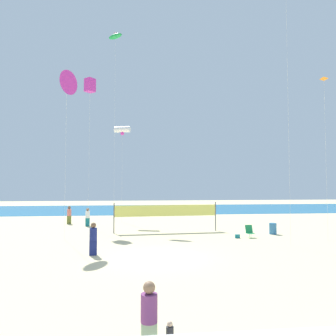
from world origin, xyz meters
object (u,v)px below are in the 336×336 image
mother_figure (149,316)px  trash_barrel (273,229)px  beachgoer_coral_shirt (69,214)px  folding_beach_chair (250,231)px  kite_magenta_delta (67,83)px  kite_orange_diamond (324,84)px  kite_white_tube (122,130)px  beach_handbag (237,236)px  beachgoer_navy_shirt (93,238)px  kite_magenta_box (90,85)px  kite_white_diamond (286,11)px  beachgoer_white_shirt (88,216)px  kite_green_inflatable (115,37)px  volleyball_net (166,212)px

mother_figure → trash_barrel: 19.72m
beachgoer_coral_shirt → folding_beach_chair: bearing=-147.9°
kite_magenta_delta → kite_orange_diamond: size_ratio=1.05×
mother_figure → trash_barrel: bearing=77.8°
trash_barrel → kite_white_tube: 17.68m
beachgoer_coral_shirt → folding_beach_chair: 17.59m
beach_handbag → kite_orange_diamond: size_ratio=0.03×
beachgoer_navy_shirt → beach_handbag: 10.72m
mother_figure → kite_orange_diamond: bearing=66.1°
mother_figure → kite_magenta_box: kite_magenta_box is taller
kite_white_tube → kite_white_diamond: (11.07, -13.92, 5.63)m
beachgoer_coral_shirt → trash_barrel: bearing=-140.8°
kite_white_diamond → beachgoer_navy_shirt: bearing=-173.3°
folding_beach_chair → kite_white_tube: 16.94m
mother_figure → kite_magenta_box: size_ratio=0.12×
folding_beach_chair → kite_magenta_box: bearing=104.2°
beachgoer_white_shirt → trash_barrel: (15.01, -6.39, -0.47)m
folding_beach_chair → kite_magenta_delta: kite_magenta_delta is taller
kite_green_inflatable → kite_magenta_box: size_ratio=1.51×
beachgoer_navy_shirt → kite_orange_diamond: 18.74m
kite_magenta_delta → volleyball_net: bearing=20.7°
mother_figure → kite_white_tube: (-1.56, 26.01, 8.65)m
beachgoer_white_shirt → volleyball_net: (6.88, -4.33, 0.74)m
folding_beach_chair → kite_magenta_box: size_ratio=0.06×
kite_magenta_delta → mother_figure: bearing=-72.0°
trash_barrel → kite_orange_diamond: kite_orange_diamond is taller
kite_green_inflatable → kite_magenta_box: 9.13m
kite_orange_diamond → beachgoer_navy_shirt: bearing=-169.1°
kite_white_tube → kite_orange_diamond: kite_orange_diamond is taller
beachgoer_coral_shirt → kite_orange_diamond: size_ratio=0.15×
folding_beach_chair → beach_handbag: folding_beach_chair is taller
trash_barrel → kite_magenta_delta: bearing=-177.2°
trash_barrel → kite_white_diamond: (-0.92, -4.65, 14.74)m
mother_figure → kite_green_inflatable: size_ratio=0.08×
kite_magenta_box → beachgoer_coral_shirt: bearing=140.4°
beach_handbag → kite_white_tube: kite_white_tube is taller
beachgoer_white_shirt → kite_orange_diamond: (17.60, -9.46, 10.06)m
trash_barrel → kite_white_tube: size_ratio=0.09×
folding_beach_chair → trash_barrel: size_ratio=1.03×
kite_orange_diamond → kite_green_inflatable: bearing=136.3°
kite_white_tube → kite_magenta_delta: bearing=-109.9°
beachgoer_coral_shirt → kite_orange_diamond: kite_orange_diamond is taller
mother_figure → kite_green_inflatable: 34.73m
kite_magenta_box → kite_orange_diamond: bearing=-28.9°
beachgoer_navy_shirt → kite_white_tube: kite_white_tube is taller
beachgoer_white_shirt → kite_magenta_delta: (-0.60, -7.15, 10.27)m
volleyball_net → mother_figure: bearing=-97.0°
beach_handbag → folding_beach_chair: bearing=9.7°
mother_figure → beachgoer_white_shirt: bearing=121.0°
kite_white_tube → kite_magenta_delta: kite_magenta_delta is taller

